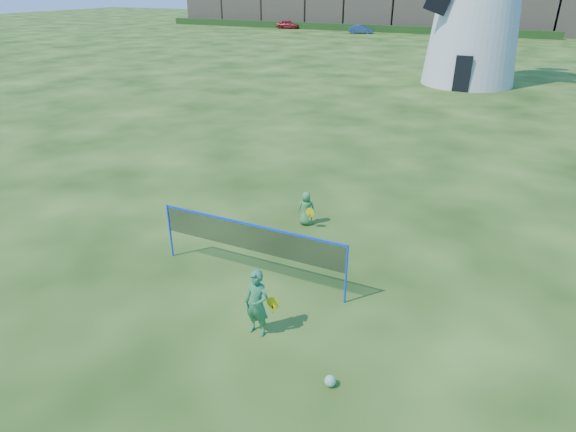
# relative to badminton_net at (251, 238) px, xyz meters

# --- Properties ---
(ground) EXTENTS (220.00, 220.00, 0.00)m
(ground) POSITION_rel_badminton_net_xyz_m (0.42, 0.35, -1.14)
(ground) COLOR black
(ground) RESTS_ON ground
(badminton_net) EXTENTS (5.05, 0.05, 1.55)m
(badminton_net) POSITION_rel_badminton_net_xyz_m (0.00, 0.00, 0.00)
(badminton_net) COLOR blue
(badminton_net) RESTS_ON ground
(player_girl) EXTENTS (0.72, 0.42, 1.54)m
(player_girl) POSITION_rel_badminton_net_xyz_m (1.18, -1.83, -0.37)
(player_girl) COLOR #317B49
(player_girl) RESTS_ON ground
(player_boy) EXTENTS (0.67, 0.50, 1.08)m
(player_boy) POSITION_rel_badminton_net_xyz_m (0.07, 3.34, -0.60)
(player_boy) COLOR #438B47
(player_boy) RESTS_ON ground
(play_ball) EXTENTS (0.22, 0.22, 0.22)m
(play_ball) POSITION_rel_badminton_net_xyz_m (3.12, -2.57, -1.03)
(play_ball) COLOR green
(play_ball) RESTS_ON ground
(terraced_houses) EXTENTS (66.94, 8.40, 8.33)m
(terraced_houses) POSITION_rel_badminton_net_xyz_m (-18.38, 72.35, 2.85)
(terraced_houses) COLOR #9C8568
(terraced_houses) RESTS_ON ground
(hedge) EXTENTS (62.00, 0.80, 1.00)m
(hedge) POSITION_rel_badminton_net_xyz_m (-21.58, 66.35, -0.64)
(hedge) COLOR #193814
(hedge) RESTS_ON ground
(car_left) EXTENTS (3.90, 1.97, 1.27)m
(car_left) POSITION_rel_badminton_net_xyz_m (-30.21, 65.90, -0.50)
(car_left) COLOR maroon
(car_left) RESTS_ON ground
(car_right) EXTENTS (3.74, 1.99, 1.17)m
(car_right) POSITION_rel_badminton_net_xyz_m (-17.09, 63.11, -0.55)
(car_right) COLOR navy
(car_right) RESTS_ON ground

